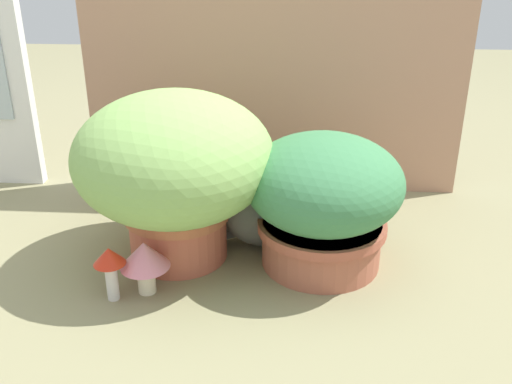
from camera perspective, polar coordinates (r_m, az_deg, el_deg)
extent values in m
plane|color=gray|center=(1.53, -2.95, -6.92)|extent=(6.00, 6.00, 0.00)
cube|color=tan|center=(1.82, 1.77, 14.29)|extent=(1.19, 0.03, 0.94)
cylinder|color=#C05F46|center=(1.54, -7.62, -3.84)|extent=(0.25, 0.25, 0.14)
cylinder|color=#BC6541|center=(1.51, -7.74, -1.85)|extent=(0.27, 0.27, 0.02)
ellipsoid|color=#87B65E|center=(1.45, -8.07, 3.43)|extent=(0.50, 0.50, 0.32)
cylinder|color=#AB5D45|center=(1.51, 6.38, -4.85)|extent=(0.30, 0.30, 0.12)
cylinder|color=#AC5740|center=(1.48, 6.46, -3.22)|extent=(0.33, 0.33, 0.02)
ellipsoid|color=#3E7F4D|center=(1.43, 6.68, 0.95)|extent=(0.39, 0.39, 0.23)
ellipsoid|color=#595D53|center=(1.56, 1.34, -1.51)|extent=(0.30, 0.24, 0.22)
ellipsoid|color=gray|center=(1.59, 4.73, -1.50)|extent=(0.10, 0.12, 0.11)
sphere|color=#595D53|center=(1.55, 5.35, 2.77)|extent=(0.14, 0.14, 0.11)
cone|color=#595D53|center=(1.55, 5.09, 5.27)|extent=(0.05, 0.05, 0.04)
cone|color=#595D53|center=(1.50, 5.81, 4.53)|extent=(0.05, 0.05, 0.04)
cylinder|color=#595D53|center=(1.62, -3.10, -4.09)|extent=(0.19, 0.09, 0.07)
cylinder|color=silver|center=(1.40, -13.92, -8.48)|extent=(0.03, 0.03, 0.10)
cone|color=red|center=(1.37, -14.21, -6.08)|extent=(0.07, 0.07, 0.04)
cylinder|color=#EFE4C1|center=(1.42, -10.67, -8.37)|extent=(0.04, 0.04, 0.07)
cone|color=pink|center=(1.38, -10.88, -6.04)|extent=(0.12, 0.12, 0.06)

